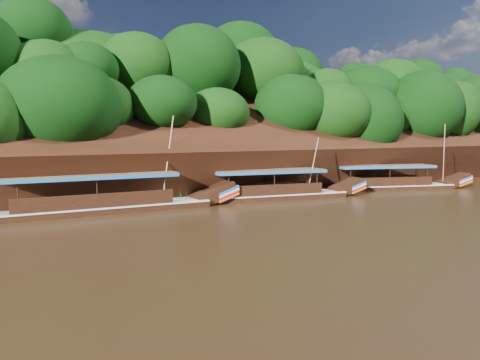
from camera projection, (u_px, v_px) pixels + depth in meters
name	position (u px, v px, depth m)	size (l,w,h in m)	color
ground	(332.00, 216.00, 28.46)	(160.00, 160.00, 0.00)	black
riverbank	(174.00, 165.00, 47.31)	(120.00, 30.06, 19.40)	black
boat_0	(398.00, 184.00, 42.38)	(13.42, 6.31, 6.29)	black
boat_1	(285.00, 192.00, 36.25)	(13.30, 4.44, 5.15)	black
boat_2	(120.00, 203.00, 30.21)	(15.98, 3.16, 6.71)	black
reeds	(224.00, 188.00, 35.44)	(50.88, 2.61, 2.21)	#2A5916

